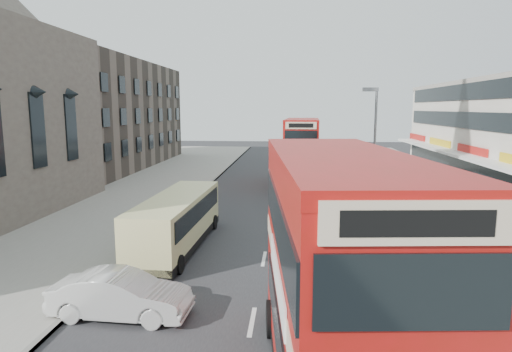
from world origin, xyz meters
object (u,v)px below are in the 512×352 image
at_px(coach, 177,219).
at_px(car_right_a, 363,216).
at_px(bus_main, 338,279).
at_px(bus_second, 302,152).
at_px(pedestrian_far, 375,169).
at_px(street_lamp, 374,140).
at_px(car_left_front, 121,295).
at_px(cyclist, 335,198).
at_px(pedestrian_near, 420,218).
at_px(car_right_b, 350,193).
at_px(car_right_c, 330,172).

height_order(coach, car_right_a, coach).
distance_m(bus_main, bus_second, 29.04).
xyz_separation_m(coach, pedestrian_far, (13.55, 22.16, -0.39)).
bearing_deg(coach, bus_main, -56.62).
xyz_separation_m(street_lamp, pedestrian_far, (2.66, 13.52, -3.76)).
xyz_separation_m(bus_main, car_left_front, (-6.63, 3.57, -2.22)).
bearing_deg(bus_second, street_lamp, 117.59).
distance_m(coach, cyclist, 12.66).
distance_m(bus_second, pedestrian_near, 16.42).
distance_m(car_left_front, car_right_a, 15.65).
height_order(street_lamp, bus_main, street_lamp).
relative_size(street_lamp, car_left_front, 1.77).
bearing_deg(pedestrian_near, coach, -14.90).
xyz_separation_m(bus_main, bus_second, (-0.22, 29.03, 0.02)).
height_order(car_right_b, pedestrian_far, pedestrian_far).
bearing_deg(car_left_front, coach, 3.16).
height_order(car_left_front, pedestrian_far, pedestrian_far).
xyz_separation_m(street_lamp, car_right_c, (-1.63, 13.10, -4.08)).
height_order(bus_second, pedestrian_far, bus_second).
xyz_separation_m(street_lamp, car_right_a, (-1.09, -3.77, -4.19)).
relative_size(street_lamp, coach, 0.89).
bearing_deg(car_right_a, pedestrian_far, 161.67).
bearing_deg(bus_second, pedestrian_near, 114.07).
bearing_deg(pedestrian_near, bus_second, -96.71).
xyz_separation_m(coach, car_left_front, (0.04, -7.35, -0.66)).
xyz_separation_m(car_left_front, car_right_a, (9.76, 12.23, -0.16)).
height_order(street_lamp, pedestrian_near, street_lamp).
xyz_separation_m(bus_second, coach, (-6.46, -18.11, -1.58)).
bearing_deg(bus_main, coach, -64.15).
bearing_deg(street_lamp, pedestrian_near, -74.68).
bearing_deg(pedestrian_far, pedestrian_near, -102.49).
bearing_deg(street_lamp, coach, -141.55).
xyz_separation_m(pedestrian_near, pedestrian_far, (1.10, 19.20, 0.04)).
bearing_deg(coach, car_right_a, 28.43).
relative_size(street_lamp, bus_main, 0.79).
relative_size(bus_main, cyclist, 4.68).
relative_size(bus_main, coach, 1.13).
relative_size(coach, pedestrian_near, 5.44).
distance_m(car_left_front, car_right_b, 21.09).
height_order(car_right_a, pedestrian_far, pedestrian_far).
height_order(bus_second, car_right_a, bus_second).
relative_size(car_left_front, car_right_a, 1.12).
bearing_deg(bus_main, car_right_a, -106.77).
relative_size(car_left_front, cyclist, 2.07).
relative_size(street_lamp, car_right_a, 2.00).
xyz_separation_m(car_left_front, pedestrian_near, (12.40, 10.31, 0.23)).
height_order(bus_main, car_right_c, bus_main).
distance_m(car_right_b, pedestrian_far, 11.47).
bearing_deg(bus_main, cyclist, -100.84).
xyz_separation_m(car_right_a, pedestrian_near, (2.64, -1.92, 0.40)).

